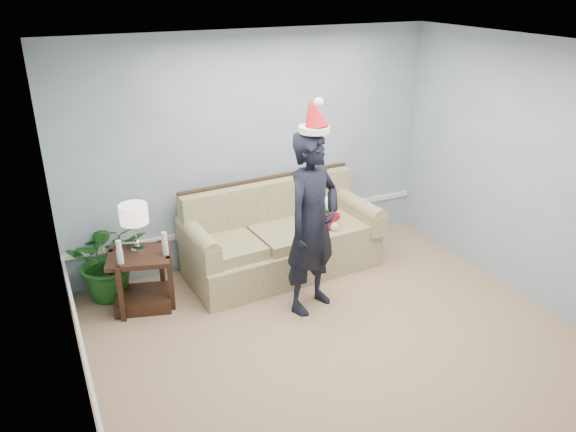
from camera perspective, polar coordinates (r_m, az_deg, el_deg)
The scene contains 10 objects.
room_shell at distance 4.49m, azimuth 8.72°, elevation -1.74°, with size 4.54×5.04×2.74m.
wainscot_trim at distance 5.43m, azimuth -9.51°, elevation -7.83°, with size 4.49×4.99×0.06m.
sofa at distance 6.57m, azimuth -0.80°, elevation -2.48°, with size 2.26×1.08×1.03m.
side_table at distance 6.10m, azimuth -14.54°, elevation -6.85°, with size 0.75×0.68×0.61m.
table_lamp at distance 5.84m, azimuth -15.39°, elevation 0.01°, with size 0.29×0.29×0.51m.
candle_pair at distance 5.77m, azimuth -14.55°, elevation -3.21°, with size 0.51×0.06×0.24m.
houseplant at distance 6.28m, azimuth -17.79°, elevation -4.10°, with size 0.81×0.71×0.91m, color #1B541B.
man at distance 5.58m, azimuth 2.50°, elevation -0.81°, with size 0.69×0.45×1.89m, color black.
santa_hat at distance 5.25m, azimuth 2.62°, elevation 10.10°, with size 0.39×0.42×0.35m.
teddy_bear at distance 6.43m, azimuth 3.90°, elevation 0.01°, with size 0.29×0.30×0.41m.
Camera 1 is at (-2.34, -3.33, 3.24)m, focal length 35.00 mm.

